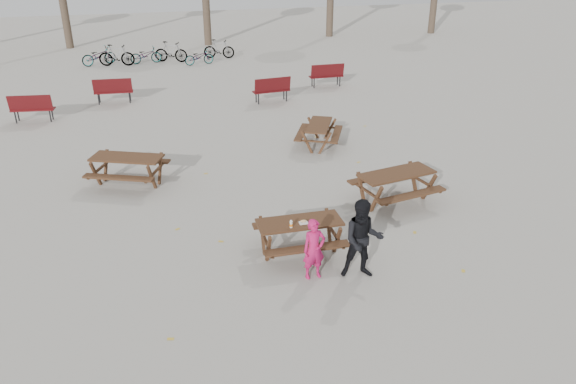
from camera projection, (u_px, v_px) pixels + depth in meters
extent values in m
plane|color=gray|center=(299.00, 253.00, 12.19)|extent=(80.00, 80.00, 0.00)
cube|color=#341E12|center=(300.00, 222.00, 11.87)|extent=(1.80, 0.70, 0.05)
cube|color=#341E12|center=(307.00, 249.00, 11.47)|extent=(1.80, 0.25, 0.05)
cube|color=#341E12|center=(292.00, 222.00, 12.52)|extent=(1.80, 0.25, 0.05)
cylinder|color=#341E12|center=(268.00, 249.00, 11.60)|extent=(0.08, 0.08, 0.73)
cylinder|color=#341E12|center=(262.00, 236.00, 12.13)|extent=(0.08, 0.08, 0.73)
cylinder|color=#341E12|center=(337.00, 240.00, 11.94)|extent=(0.08, 0.08, 0.73)
cylinder|color=#341E12|center=(328.00, 227.00, 12.46)|extent=(0.08, 0.08, 0.73)
cube|color=silver|center=(303.00, 223.00, 11.76)|extent=(0.18, 0.11, 0.03)
ellipsoid|color=tan|center=(303.00, 221.00, 11.74)|extent=(0.14, 0.06, 0.05)
cylinder|color=silver|center=(291.00, 224.00, 11.58)|extent=(0.06, 0.06, 0.15)
cylinder|color=orange|center=(291.00, 225.00, 11.58)|extent=(0.07, 0.07, 0.05)
cylinder|color=white|center=(291.00, 221.00, 11.54)|extent=(0.03, 0.03, 0.02)
imported|color=#BB1756|center=(314.00, 249.00, 11.08)|extent=(0.50, 0.35, 1.28)
imported|color=black|center=(363.00, 239.00, 11.03)|extent=(0.94, 0.80, 1.68)
imported|color=black|center=(99.00, 56.00, 28.68)|extent=(1.86, 1.28, 0.93)
imported|color=black|center=(117.00, 55.00, 28.46)|extent=(1.86, 0.82, 1.08)
imported|color=black|center=(146.00, 55.00, 29.09)|extent=(1.66, 0.78, 0.84)
imported|color=black|center=(171.00, 52.00, 29.33)|extent=(1.81, 1.13, 1.06)
imported|color=black|center=(199.00, 57.00, 28.79)|extent=(1.59, 0.80, 0.80)
imported|color=black|center=(219.00, 49.00, 30.19)|extent=(1.72, 0.95, 1.00)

